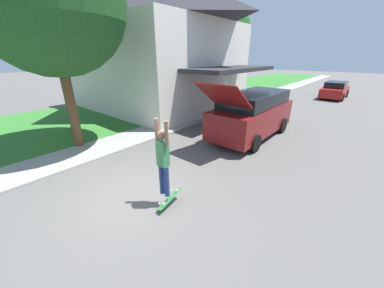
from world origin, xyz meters
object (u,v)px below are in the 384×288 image
Objects in this scene: car_down_street at (335,90)px; lawn_tree_far at (226,29)px; suv_parked at (253,114)px; skateboard at (169,199)px; skateboarder at (163,158)px.

lawn_tree_far is at bearing -130.02° from car_down_street.
suv_parked is 6.94× the size of skateboard.
skateboard is (-0.43, -20.24, -0.49)m from car_down_street.
car_down_street is at bearing 88.78° from skateboard.
lawn_tree_far is 3.67× the size of skateboarder.
car_down_street is (6.76, 8.05, -4.70)m from lawn_tree_far.
skateboarder is at bearing -157.89° from skateboard.
lawn_tree_far is at bearing 116.96° from skateboarder.
lawn_tree_far is 11.52m from car_down_street.
skateboard is (0.76, -6.07, -0.88)m from suv_parked.
suv_parked reaches higher than car_down_street.
lawn_tree_far is 1.58× the size of car_down_street.
skateboarder is at bearing -83.91° from suv_parked.
lawn_tree_far is at bearing 132.31° from suv_parked.
suv_parked is at bearing 96.09° from skateboarder.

